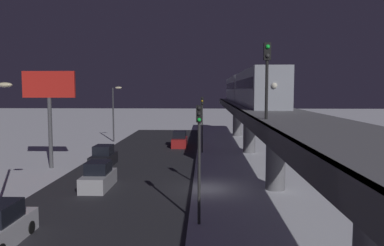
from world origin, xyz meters
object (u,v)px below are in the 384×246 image
Objects in this scene: sedan_silver at (98,177)px; commercial_billboard at (49,94)px; sedan_black at (103,158)px; traffic_light_mid at (202,116)px; traffic_light_near at (199,147)px; subway_train at (247,88)px; rail_signal at (267,67)px; sedan_red at (180,140)px.

commercial_billboard reaches higher than sedan_silver.
traffic_light_mid reaches higher than sedan_black.
commercial_billboard reaches higher than traffic_light_near.
sedan_black is (14.72, 11.37, -6.63)m from subway_train.
sedan_silver is 0.47× the size of commercial_billboard.
traffic_light_mid is (-7.50, -16.33, 3.40)m from sedan_silver.
rail_signal is 29.62m from sedan_red.
subway_train is 19.75m from sedan_black.
sedan_red is 14.24m from sedan_black.
rail_signal is (1.87, 26.54, 0.95)m from subway_train.
sedan_black is 0.68× the size of traffic_light_mid.
commercial_billboard is at bearing 32.98° from subway_train.
subway_train is at bearing -142.32° from sedan_black.
commercial_billboard reaches higher than traffic_light_mid.
traffic_light_mid is at bearing -90.00° from traffic_light_near.
commercial_billboard is (6.36, -7.00, 6.03)m from sedan_silver.
subway_train is 4.14× the size of commercial_billboard.
sedan_black is (12.85, -15.17, -7.58)m from rail_signal.
traffic_light_near is at bearing 78.58° from subway_train.
traffic_light_mid is (-2.90, 4.54, 3.40)m from sedan_red.
rail_signal is 15.13m from sedan_silver.
sedan_red is 28.53m from traffic_light_near.
rail_signal is 0.62× the size of traffic_light_near.
traffic_light_mid is (0.00, -23.63, 0.00)m from traffic_light_near.
commercial_billboard reaches higher than sedan_red.
sedan_silver is at bearing 56.49° from subway_train.
rail_signal reaches higher than sedan_red.
traffic_light_mid is at bearing -114.67° from sedan_silver.
sedan_silver is 11.01m from traffic_light_near.
rail_signal is at bearing 147.54° from sedan_silver.
sedan_red is at bearing -9.26° from subway_train.
commercial_billboard is (13.86, -14.31, 2.63)m from traffic_light_near.
rail_signal reaches higher than sedan_black.
rail_signal is 0.96× the size of sedan_silver.
sedan_silver is at bearing 65.33° from traffic_light_mid.
sedan_black is 7.65m from commercial_billboard.
traffic_light_near reaches higher than sedan_red.
sedan_red is at bearing -84.12° from traffic_light_near.
traffic_light_near and traffic_light_mid have the same top height.
subway_train reaches higher than traffic_light_mid.
traffic_light_near is at bearing 4.46° from rail_signal.
traffic_light_near is 20.09m from commercial_billboard.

